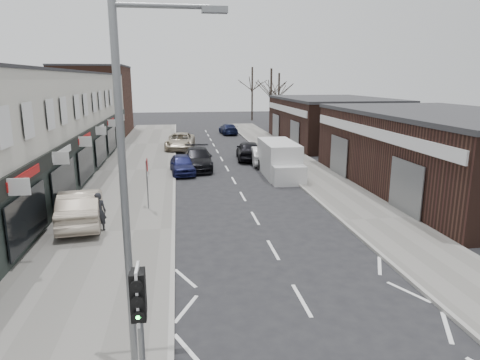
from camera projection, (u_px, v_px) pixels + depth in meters
name	position (u px, v px, depth m)	size (l,w,h in m)	color
ground	(323.00, 338.00, 11.13)	(160.00, 160.00, 0.00)	black
pavement_left	(136.00, 170.00, 31.36)	(5.50, 64.00, 0.12)	slate
pavement_right	(301.00, 166.00, 33.11)	(3.50, 64.00, 0.12)	slate
shop_terrace_left	(21.00, 128.00, 27.21)	(8.00, 41.00, 7.10)	beige
brick_block_far	(94.00, 101.00, 51.67)	(8.00, 10.00, 8.00)	#40251B
right_unit_near	(447.00, 153.00, 25.84)	(10.00, 18.00, 4.50)	#321D16
right_unit_far	(331.00, 121.00, 45.11)	(10.00, 16.00, 4.50)	#321D16
tree_far_a	(270.00, 128.00, 58.62)	(3.60, 3.60, 8.00)	#382D26
tree_far_b	(278.00, 124.00, 64.75)	(3.60, 3.60, 7.50)	#382D26
tree_far_c	(252.00, 120.00, 70.11)	(3.60, 3.60, 8.50)	#382D26
traffic_light	(139.00, 307.00, 8.02)	(0.28, 0.60, 3.10)	slate
street_lamp	(132.00, 178.00, 8.67)	(2.23, 0.22, 8.00)	slate
warning_sign	(147.00, 169.00, 21.46)	(0.12, 0.80, 2.70)	slate
white_van	(279.00, 160.00, 29.66)	(2.22, 6.12, 2.37)	silver
sedan_on_pavement	(81.00, 207.00, 19.36)	(1.73, 4.95, 1.63)	#A19380
pedestrian	(99.00, 212.00, 18.53)	(0.63, 0.41, 1.72)	black
parked_car_left_a	(182.00, 164.00, 30.36)	(1.63, 4.05, 1.38)	#161A47
parked_car_left_b	(197.00, 159.00, 31.99)	(2.18, 5.36, 1.56)	black
parked_car_left_c	(180.00, 141.00, 40.97)	(2.59, 5.62, 1.56)	#B7AA92
parked_car_right_a	(261.00, 155.00, 33.83)	(1.52, 4.35, 1.43)	silver
parked_car_right_b	(249.00, 150.00, 35.63)	(1.91, 4.74, 1.62)	black
parked_car_right_c	(228.00, 129.00, 52.33)	(1.81, 4.44, 1.29)	#121838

